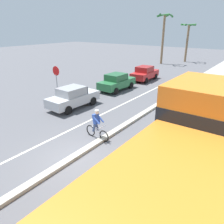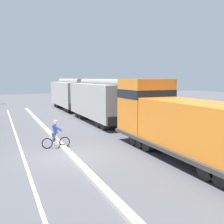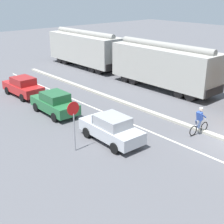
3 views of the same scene
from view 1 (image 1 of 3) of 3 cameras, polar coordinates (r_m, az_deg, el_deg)
The scene contains 11 objects.
ground_plane at distance 10.86m, azimuth -9.56°, elevation -11.66°, with size 120.00×120.00×0.00m, color #56565B.
median_curb at distance 15.07m, azimuth 6.76°, elevation -1.30°, with size 0.36×36.00×0.16m, color #B2AD9E.
lane_stripe at distance 16.31m, azimuth -0.58°, elevation 0.38°, with size 0.14×36.00×0.01m, color silver.
locomotive at distance 5.79m, azimuth 13.84°, elevation -24.28°, with size 3.10×11.61×4.20m.
parked_car_silver at distance 17.00m, azimuth -10.14°, elevation 3.83°, with size 1.93×4.25×1.62m.
parked_car_green at distance 21.48m, azimuth 1.25°, elevation 7.87°, with size 1.89×4.23×1.62m.
parked_car_red at distance 25.82m, azimuth 8.55°, elevation 9.97°, with size 1.95×4.26×1.62m.
cyclist at distance 12.03m, azimuth -4.02°, elevation -3.47°, with size 1.71×0.49×1.71m.
stop_sign at distance 18.66m, azimuth -14.32°, elevation 8.91°, with size 0.76×0.08×2.88m.
palm_tree_near at distance 37.91m, azimuth 13.37°, elevation 20.51°, with size 2.63×2.74×7.86m.
palm_tree_far at distance 41.33m, azimuth 19.27°, elevation 18.76°, with size 2.62×2.71×6.46m.
Camera 1 is at (6.70, -6.18, 5.89)m, focal length 35.00 mm.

